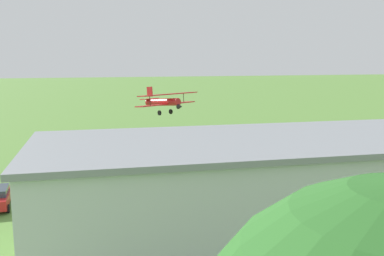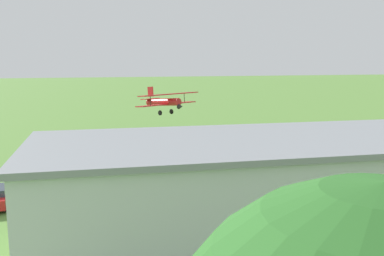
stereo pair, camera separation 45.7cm
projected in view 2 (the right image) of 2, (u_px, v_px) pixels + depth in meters
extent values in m
plane|color=#568438|center=(227.00, 138.00, 62.17)|extent=(400.00, 400.00, 0.00)
cube|color=silver|center=(297.00, 187.00, 28.46)|extent=(34.08, 11.28, 6.22)
cube|color=gray|center=(299.00, 139.00, 27.92)|extent=(34.68, 11.89, 0.35)
cube|color=#384251|center=(266.00, 174.00, 33.81)|extent=(10.00, 0.30, 5.10)
cylinder|color=#B21E1E|center=(163.00, 102.00, 55.13)|extent=(3.90, 5.75, 1.46)
cone|color=black|center=(181.00, 107.00, 52.75)|extent=(0.95, 0.98, 0.71)
cube|color=#B21E1E|center=(167.00, 104.00, 54.65)|extent=(8.35, 5.78, 0.25)
cube|color=#B21E1E|center=(169.00, 94.00, 54.09)|extent=(8.35, 5.78, 0.25)
cube|color=#B21E1E|center=(151.00, 92.00, 56.83)|extent=(0.70, 1.09, 1.39)
cube|color=#B21E1E|center=(150.00, 99.00, 57.04)|extent=(2.70, 2.09, 0.16)
cylinder|color=black|center=(160.00, 113.00, 54.33)|extent=(0.44, 0.62, 0.64)
cylinder|color=black|center=(171.00, 112.00, 55.62)|extent=(0.44, 0.62, 0.64)
cylinder|color=#332D28|center=(150.00, 101.00, 52.47)|extent=(0.17, 0.21, 1.34)
cylinder|color=#332D28|center=(184.00, 98.00, 56.27)|extent=(0.17, 0.21, 1.34)
cylinder|color=black|center=(7.00, 208.00, 32.60)|extent=(0.25, 0.65, 0.64)
cylinder|color=black|center=(11.00, 196.00, 35.35)|extent=(0.25, 0.65, 0.64)
cylinder|color=navy|center=(110.00, 172.00, 42.33)|extent=(0.45, 0.45, 0.82)
cylinder|color=#33723F|center=(109.00, 166.00, 42.22)|extent=(0.54, 0.54, 0.58)
sphere|color=#D8AD84|center=(109.00, 162.00, 42.15)|extent=(0.22, 0.22, 0.22)
cylinder|color=#72338C|center=(345.00, 159.00, 48.06)|extent=(0.42, 0.42, 0.83)
cylinder|color=#72338C|center=(345.00, 152.00, 47.94)|extent=(0.50, 0.50, 0.59)
sphere|color=brown|center=(346.00, 149.00, 47.88)|extent=(0.22, 0.22, 0.22)
cylinder|color=#3F3F47|center=(377.00, 162.00, 46.52)|extent=(0.36, 0.36, 0.77)
cylinder|color=#3F3F47|center=(377.00, 156.00, 46.41)|extent=(0.43, 0.43, 0.55)
sphere|color=#9E704C|center=(378.00, 153.00, 46.35)|extent=(0.21, 0.21, 0.21)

